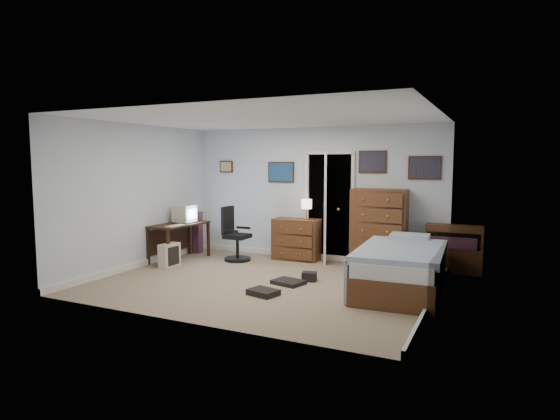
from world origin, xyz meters
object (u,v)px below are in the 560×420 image
object	(u,v)px
office_chair	(235,240)
bed	(401,268)
computer_desk	(176,232)
low_dresser	(297,239)
tall_dresser	(379,229)

from	to	relation	value
office_chair	bed	world-z (taller)	office_chair
computer_desk	office_chair	distance (m)	1.13
low_dresser	bed	distance (m)	2.58
office_chair	tall_dresser	xyz separation A→B (m)	(2.59, 0.56, 0.30)
computer_desk	bed	size ratio (longest dim) A/B	0.56
tall_dresser	bed	size ratio (longest dim) A/B	0.63
office_chair	bed	size ratio (longest dim) A/B	0.46
bed	low_dresser	bearing A→B (deg)	146.08
bed	office_chair	bearing A→B (deg)	164.05
computer_desk	bed	distance (m)	4.28
tall_dresser	office_chair	bearing A→B (deg)	-171.83
computer_desk	tall_dresser	distance (m)	3.77
computer_desk	office_chair	world-z (taller)	office_chair
bed	computer_desk	bearing A→B (deg)	172.71
computer_desk	tall_dresser	world-z (taller)	tall_dresser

